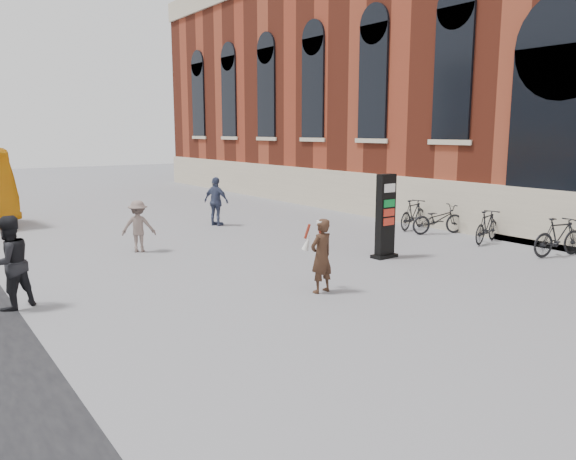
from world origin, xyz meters
TOP-DOWN VIEW (x-y plane):
  - ground at (0.00, 0.00)m, footprint 100.00×100.00m
  - station at (15.48, 6.00)m, footprint 12.15×44.50m
  - info_pylon at (4.40, 1.97)m, footprint 0.77×0.41m
  - woman at (0.77, 0.26)m, footprint 0.68×0.63m
  - pedestrian_a at (-5.05, 2.88)m, footprint 1.13×1.02m
  - pedestrian_b at (-1.02, 6.70)m, footprint 1.14×0.98m
  - pedestrian_c at (3.08, 9.60)m, footprint 0.87×1.17m
  - bike_3 at (8.60, -0.74)m, footprint 1.94×0.90m
  - bike_5 at (8.60, 1.65)m, footprint 1.83×0.93m
  - bike_6 at (8.60, 3.64)m, footprint 2.07×1.28m
  - bike_7 at (8.60, 4.79)m, footprint 1.89×0.98m

SIDE VIEW (x-z plane):
  - ground at x=0.00m, z-range 0.00..0.00m
  - bike_6 at x=8.60m, z-range 0.00..1.03m
  - bike_5 at x=8.60m, z-range 0.00..1.06m
  - bike_7 at x=8.60m, z-range 0.00..1.09m
  - bike_3 at x=8.60m, z-range 0.00..1.13m
  - pedestrian_b at x=-1.02m, z-range 0.00..1.53m
  - woman at x=0.77m, z-range 0.02..1.68m
  - pedestrian_c at x=3.08m, z-range 0.00..1.84m
  - pedestrian_a at x=-5.05m, z-range 0.00..1.89m
  - info_pylon at x=4.40m, z-range 0.00..2.36m
  - station at x=15.48m, z-range -1.49..17.66m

